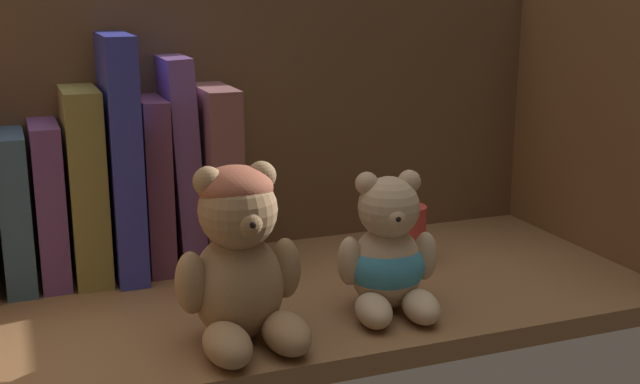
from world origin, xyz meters
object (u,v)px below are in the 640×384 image
object	(u,v)px
book_2	(15,206)
pillar_candle	(405,234)
teddy_bear_larger	(240,260)
book_4	(83,181)
book_6	(151,182)
book_5	(118,154)
book_7	(180,161)
teddy_bear_smaller	(388,257)
book_3	(48,200)
book_8	(212,172)

from	to	relation	value
book_2	pillar_candle	distance (cm)	41.03
teddy_bear_larger	pillar_candle	distance (cm)	26.64
book_4	book_6	size ratio (longest dim) A/B	1.07
book_2	teddy_bear_larger	size ratio (longest dim) A/B	1.02
book_5	book_7	world-z (taller)	book_5
teddy_bear_smaller	book_5	bearing A→B (deg)	135.33
book_6	teddy_bear_larger	world-z (taller)	book_6
book_3	teddy_bear_smaller	world-z (taller)	book_3
book_4	teddy_bear_smaller	world-z (taller)	book_4
book_8	teddy_bear_smaller	xyz separation A→B (cm)	(11.33, -21.01, -4.45)
book_7	book_4	bearing A→B (deg)	180.00
book_3	teddy_bear_smaller	xyz separation A→B (cm)	(28.60, -21.01, -3.02)
book_6	teddy_bear_larger	distance (cm)	23.03
pillar_candle	book_4	bearing A→B (deg)	164.64
book_4	book_8	distance (cm)	13.65
book_7	teddy_bear_larger	bearing A→B (deg)	-89.39
book_7	teddy_bear_larger	distance (cm)	23.04
book_2	book_7	size ratio (longest dim) A/B	0.70
book_2	book_6	bearing A→B (deg)	0.00
book_2	teddy_bear_smaller	distance (cm)	38.27
book_3	book_6	distance (cm)	10.67
book_5	pillar_candle	size ratio (longest dim) A/B	4.01
book_6	book_8	world-z (taller)	book_8
book_4	teddy_bear_larger	distance (cm)	25.09
book_3	book_4	xyz separation A→B (cm)	(3.63, 0.00, 1.63)
book_5	teddy_bear_smaller	size ratio (longest dim) A/B	1.88
book_6	book_5	bearing A→B (deg)	180.00
book_2	book_4	size ratio (longest dim) A/B	0.80
book_5	teddy_bear_smaller	xyz separation A→B (cm)	(21.26, -21.01, -7.28)
book_3	pillar_candle	xyz separation A→B (cm)	(36.46, -9.02, -5.12)
book_7	pillar_candle	xyz separation A→B (cm)	(22.71, -9.02, -8.12)
book_7	teddy_bear_larger	size ratio (longest dim) A/B	1.46
book_5	book_6	xyz separation A→B (cm)	(3.28, 0.00, -3.31)
book_3	teddy_bear_smaller	bearing A→B (deg)	-36.31
book_5	teddy_bear_larger	xyz separation A→B (cm)	(6.65, -22.70, -5.18)
book_2	pillar_candle	size ratio (longest dim) A/B	2.53
book_2	book_8	bearing A→B (deg)	0.00
book_7	teddy_bear_larger	world-z (taller)	book_7
book_4	pillar_candle	world-z (taller)	book_4
book_4	teddy_bear_larger	size ratio (longest dim) A/B	1.28
teddy_bear_larger	teddy_bear_smaller	size ratio (longest dim) A/B	1.16
book_6	teddy_bear_smaller	distance (cm)	27.94
book_5	book_8	world-z (taller)	book_5
book_8	book_6	bearing A→B (deg)	180.00
pillar_candle	book_2	bearing A→B (deg)	167.21
book_8	book_4	bearing A→B (deg)	180.00
book_7	book_5	bearing A→B (deg)	180.00
teddy_bear_smaller	book_6	bearing A→B (deg)	130.55
book_2	book_5	distance (cm)	11.59
teddy_bear_larger	pillar_candle	size ratio (longest dim) A/B	2.48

